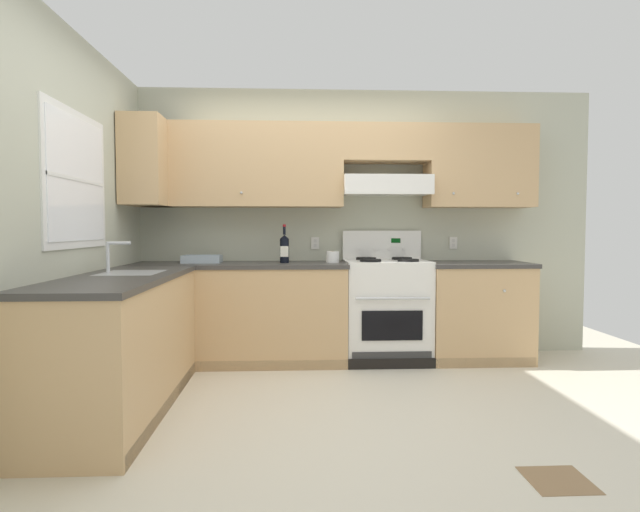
% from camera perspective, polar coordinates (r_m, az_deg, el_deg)
% --- Properties ---
extents(ground_plane, '(7.04, 7.04, 0.00)m').
position_cam_1_polar(ground_plane, '(3.74, -1.26, -16.09)').
color(ground_plane, beige).
extents(floor_accent_tile, '(0.30, 0.30, 0.01)m').
position_cam_1_polar(floor_accent_tile, '(3.01, 24.38, -21.21)').
color(floor_accent_tile, olive).
rests_on(floor_accent_tile, ground_plane).
extents(wall_back, '(4.68, 0.57, 2.55)m').
position_cam_1_polar(wall_back, '(5.09, 2.81, 5.90)').
color(wall_back, '#B7BAA3').
rests_on(wall_back, ground_plane).
extents(wall_left, '(0.47, 4.00, 2.55)m').
position_cam_1_polar(wall_left, '(4.04, -24.61, 4.45)').
color(wall_left, '#B7BAA3').
rests_on(wall_left, ground_plane).
extents(counter_back_run, '(3.60, 0.65, 0.91)m').
position_cam_1_polar(counter_back_run, '(4.84, -0.17, -6.17)').
color(counter_back_run, tan).
rests_on(counter_back_run, ground_plane).
extents(counter_left_run, '(0.63, 1.91, 1.13)m').
position_cam_1_polar(counter_left_run, '(3.79, -20.65, -8.80)').
color(counter_left_run, tan).
rests_on(counter_left_run, ground_plane).
extents(stove, '(0.76, 0.62, 1.20)m').
position_cam_1_polar(stove, '(4.91, 7.19, -5.73)').
color(stove, white).
rests_on(stove, ground_plane).
extents(wine_bottle, '(0.08, 0.09, 0.35)m').
position_cam_1_polar(wine_bottle, '(4.79, -3.88, 0.88)').
color(wine_bottle, black).
rests_on(wine_bottle, counter_back_run).
extents(bowl, '(0.35, 0.24, 0.07)m').
position_cam_1_polar(bowl, '(4.91, -12.65, -0.45)').
color(bowl, '#9EADB7').
rests_on(bowl, counter_back_run).
extents(paper_towel_roll, '(0.12, 0.12, 0.10)m').
position_cam_1_polar(paper_towel_roll, '(4.83, 1.38, -0.09)').
color(paper_towel_roll, white).
rests_on(paper_towel_roll, counter_back_run).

